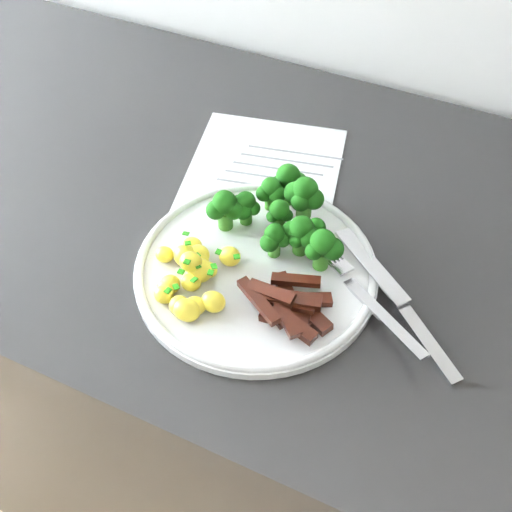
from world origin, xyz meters
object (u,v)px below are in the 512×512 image
at_px(broccoli, 284,212).
at_px(knife, 410,319).
at_px(plate, 256,269).
at_px(potatoes, 192,277).
at_px(counter, 327,420).
at_px(beef_strips, 288,306).
at_px(fork, 369,299).
at_px(recipe_paper, 258,187).

height_order(broccoli, knife, broccoli).
relative_size(plate, potatoes, 2.53).
distance_m(counter, potatoes, 0.54).
bearing_deg(counter, plate, -134.74).
bearing_deg(beef_strips, fork, 31.78).
bearing_deg(fork, counter, 112.37).
xyz_separation_m(plate, broccoli, (0.01, 0.06, 0.04)).
height_order(beef_strips, knife, beef_strips).
xyz_separation_m(recipe_paper, broccoli, (0.06, -0.07, 0.04)).
relative_size(fork, knife, 0.90).
bearing_deg(broccoli, knife, -18.37).
height_order(counter, fork, fork).
height_order(plate, broccoli, broccoli).
height_order(counter, beef_strips, beef_strips).
relative_size(plate, knife, 1.51).
xyz_separation_m(recipe_paper, beef_strips, (0.11, -0.17, 0.02)).
bearing_deg(broccoli, recipe_paper, 133.15).
bearing_deg(plate, fork, 2.23).
relative_size(plate, fork, 1.69).
height_order(recipe_paper, potatoes, potatoes).
relative_size(beef_strips, fork, 0.69).
bearing_deg(beef_strips, plate, 143.75).
bearing_deg(knife, plate, -178.09).
xyz_separation_m(counter, recipe_paper, (-0.15, 0.04, 0.47)).
height_order(counter, knife, knife).
relative_size(plate, broccoli, 1.65).
bearing_deg(beef_strips, broccoli, 115.51).
xyz_separation_m(recipe_paper, fork, (0.19, -0.13, 0.02)).
distance_m(broccoli, beef_strips, 0.12).
relative_size(broccoli, potatoes, 1.54).
height_order(plate, potatoes, potatoes).
relative_size(recipe_paper, knife, 1.72).
relative_size(potatoes, beef_strips, 0.97).
xyz_separation_m(beef_strips, knife, (0.12, 0.05, -0.01)).
bearing_deg(counter, knife, -46.71).
relative_size(beef_strips, knife, 0.62).
relative_size(recipe_paper, potatoes, 2.87).
height_order(plate, knife, knife).
bearing_deg(potatoes, fork, 16.96).
height_order(broccoli, beef_strips, broccoli).
bearing_deg(fork, beef_strips, -148.22).
relative_size(broccoli, beef_strips, 1.49).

